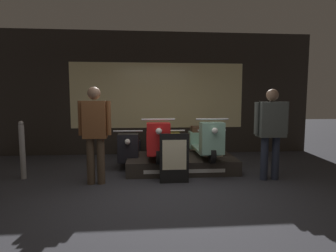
{
  "coord_description": "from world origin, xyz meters",
  "views": [
    {
      "loc": [
        -0.29,
        -3.82,
        1.43
      ],
      "look_at": [
        0.16,
        1.77,
        0.88
      ],
      "focal_mm": 28.0,
      "sensor_mm": 36.0,
      "label": 1
    }
  ],
  "objects": [
    {
      "name": "scooter_backrow_1",
      "position": [
        0.18,
        2.08,
        0.33
      ],
      "size": [
        0.59,
        1.69,
        0.82
      ],
      "color": "black",
      "rests_on": "ground_plane"
    },
    {
      "name": "price_sign_board",
      "position": [
        0.17,
        0.57,
        0.44
      ],
      "size": [
        0.5,
        0.04,
        0.86
      ],
      "color": "black",
      "rests_on": "ground_plane"
    },
    {
      "name": "display_platform",
      "position": [
        0.39,
        1.44,
        0.14
      ],
      "size": [
        2.16,
        1.2,
        0.28
      ],
      "color": "#2D2823",
      "rests_on": "ground_plane"
    },
    {
      "name": "shop_wall_back",
      "position": [
        0.0,
        3.16,
        1.6
      ],
      "size": [
        8.23,
        0.09,
        3.2
      ],
      "color": "#28231E",
      "rests_on": "ground_plane"
    },
    {
      "name": "ground_plane",
      "position": [
        0.0,
        0.0,
        0.0
      ],
      "size": [
        30.0,
        30.0,
        0.0
      ],
      "primitive_type": "plane",
      "color": "#2D2D33"
    },
    {
      "name": "street_bollard",
      "position": [
        -2.54,
        1.03,
        0.53
      ],
      "size": [
        0.09,
        0.09,
        1.06
      ],
      "color": "gray",
      "rests_on": "ground_plane"
    },
    {
      "name": "scooter_display_left",
      "position": [
        -0.09,
        1.42,
        0.61
      ],
      "size": [
        0.59,
        1.69,
        0.82
      ],
      "color": "black",
      "rests_on": "display_platform"
    },
    {
      "name": "person_left_browsing",
      "position": [
        -1.17,
        0.63,
        0.95
      ],
      "size": [
        0.54,
        0.21,
        1.65
      ],
      "color": "#473828",
      "rests_on": "ground_plane"
    },
    {
      "name": "scooter_backrow_2",
      "position": [
        1.04,
        2.08,
        0.33
      ],
      "size": [
        0.59,
        1.69,
        0.82
      ],
      "color": "black",
      "rests_on": "ground_plane"
    },
    {
      "name": "person_right_browsing",
      "position": [
        1.9,
        0.63,
        0.97
      ],
      "size": [
        0.62,
        0.26,
        1.63
      ],
      "color": "#232838",
      "rests_on": "ground_plane"
    },
    {
      "name": "scooter_backrow_0",
      "position": [
        -0.68,
        2.08,
        0.33
      ],
      "size": [
        0.59,
        1.69,
        0.82
      ],
      "color": "black",
      "rests_on": "ground_plane"
    },
    {
      "name": "scooter_display_right",
      "position": [
        0.88,
        1.42,
        0.61
      ],
      "size": [
        0.59,
        1.69,
        0.82
      ],
      "color": "black",
      "rests_on": "display_platform"
    }
  ]
}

